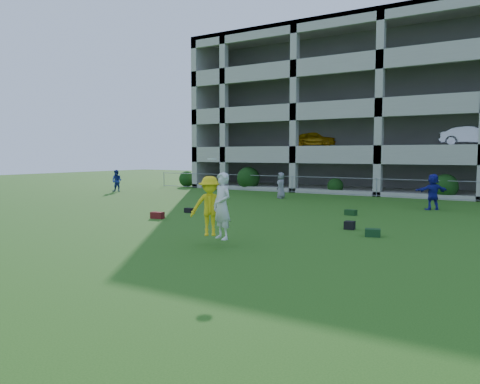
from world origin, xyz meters
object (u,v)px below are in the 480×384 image
Objects in this scene: bystander_c at (281,185)px; parking_garage at (409,112)px; bystander_a at (117,181)px; frisbee_contest at (214,206)px; crate_d at (350,225)px; bystander_d at (433,192)px.

bystander_c is 0.05× the size of parking_garage.
bystander_a is 21.59m from frisbee_contest.
crate_d is 23.20m from parking_garage.
crate_d is at bearing -37.66° from bystander_a.
bystander_a is 0.99× the size of bystander_c.
bystander_c is at bearing -49.40° from bystander_d.
parking_garage reaches higher than frisbee_contest.
bystander_c is 14.70m from parking_garage.
bystander_d reaches higher than bystander_c.
bystander_d is 8.14m from crate_d.
parking_garage is at bearing 23.55° from bystander_a.
bystander_d is at bearing -73.01° from parking_garage.
crate_d is (20.06, -7.48, -0.64)m from bystander_a.
parking_garage is at bearing 97.45° from crate_d.
bystander_c is at bearing 129.19° from crate_d.
bystander_a is 0.89× the size of bystander_d.
parking_garage is (17.15, 14.78, 5.22)m from bystander_a.
bystander_a is 0.05× the size of parking_garage.
frisbee_contest is at bearing 32.35° from bystander_d.
parking_garage is (4.70, 12.92, 5.21)m from bystander_c.
frisbee_contest reaches higher than bystander_d.
frisbee_contest reaches higher than crate_d.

